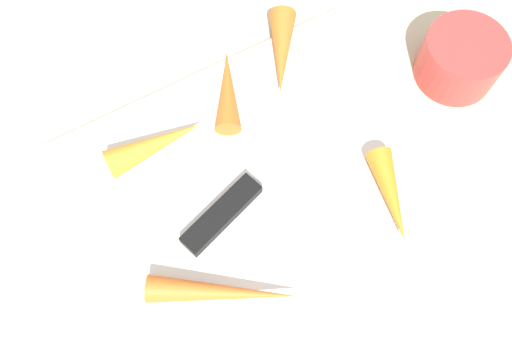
{
  "coord_description": "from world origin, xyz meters",
  "views": [
    {
      "loc": [
        -0.1,
        -0.18,
        0.51
      ],
      "look_at": [
        0.0,
        0.0,
        0.01
      ],
      "focal_mm": 38.46,
      "sensor_mm": 36.0,
      "label": 1
    }
  ],
  "objects": [
    {
      "name": "carrot_short",
      "position": [
        0.1,
        -0.09,
        0.03
      ],
      "size": [
        0.05,
        0.09,
        0.03
      ],
      "primitive_type": "cone",
      "rotation": [
        0.0,
        1.57,
        4.39
      ],
      "color": "orange",
      "rests_on": "cutting_board"
    },
    {
      "name": "carrot_shortest",
      "position": [
        0.02,
        0.09,
        0.03
      ],
      "size": [
        0.07,
        0.09,
        0.03
      ],
      "primitive_type": "cone",
      "rotation": [
        0.0,
        1.57,
        1.09
      ],
      "color": "orange",
      "rests_on": "cutting_board"
    },
    {
      "name": "ground_plane",
      "position": [
        0.0,
        0.0,
        0.0
      ],
      "size": [
        1.4,
        1.4,
        0.0
      ],
      "primitive_type": "plane",
      "color": "#C6B793"
    },
    {
      "name": "cutting_board",
      "position": [
        0.0,
        0.0,
        0.01
      ],
      "size": [
        0.36,
        0.26,
        0.01
      ],
      "primitive_type": "cube",
      "color": "silver",
      "rests_on": "ground_plane"
    },
    {
      "name": "small_bowl",
      "position": [
        0.25,
        0.0,
        0.03
      ],
      "size": [
        0.09,
        0.09,
        0.05
      ],
      "primitive_type": "cylinder",
      "color": "red",
      "rests_on": "ground_plane"
    },
    {
      "name": "carrot_longest",
      "position": [
        -0.09,
        -0.09,
        0.02
      ],
      "size": [
        0.13,
        0.09,
        0.03
      ],
      "primitive_type": "cone",
      "rotation": [
        0.0,
        1.57,
        5.72
      ],
      "color": "orange",
      "rests_on": "cutting_board"
    },
    {
      "name": "carrot_medium",
      "position": [
        -0.08,
        0.07,
        0.03
      ],
      "size": [
        0.1,
        0.03,
        0.03
      ],
      "primitive_type": "cone",
      "rotation": [
        0.0,
        1.57,
        6.24
      ],
      "color": "orange",
      "rests_on": "cutting_board"
    },
    {
      "name": "carrot_long",
      "position": [
        0.09,
        0.1,
        0.03
      ],
      "size": [
        0.08,
        0.1,
        0.03
      ],
      "primitive_type": "cone",
      "rotation": [
        0.0,
        1.57,
        4.16
      ],
      "color": "orange",
      "rests_on": "cutting_board"
    },
    {
      "name": "knife",
      "position": [
        -0.04,
        -0.02,
        0.02
      ],
      "size": [
        0.2,
        0.08,
        0.01
      ],
      "rotation": [
        0.0,
        0.0,
        0.31
      ],
      "color": "#B7B7BC",
      "rests_on": "cutting_board"
    }
  ]
}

